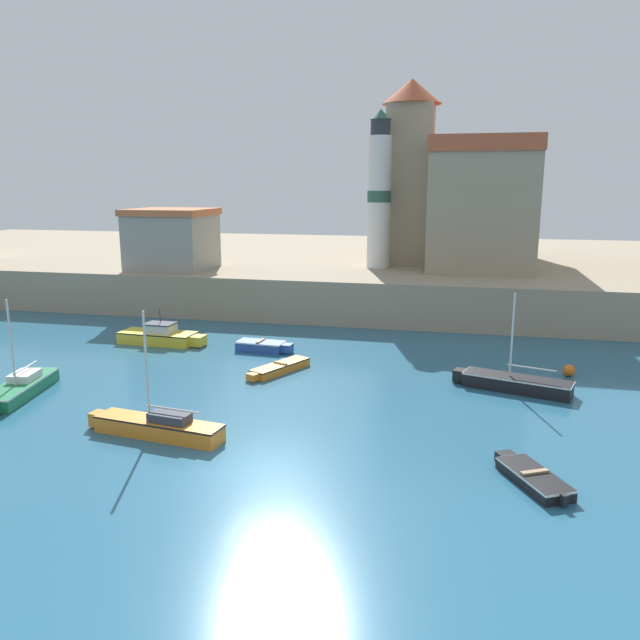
% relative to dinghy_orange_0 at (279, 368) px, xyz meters
% --- Properties ---
extents(ground_plane, '(200.00, 200.00, 0.00)m').
position_rel_dinghy_orange_0_xyz_m(ground_plane, '(2.59, -11.24, -0.24)').
color(ground_plane, '#28607F').
extents(quay_seawall, '(120.00, 40.00, 3.18)m').
position_rel_dinghy_orange_0_xyz_m(quay_seawall, '(2.59, 31.28, 1.35)').
color(quay_seawall, gray).
rests_on(quay_seawall, ground).
extents(dinghy_orange_0, '(2.56, 4.19, 0.52)m').
position_rel_dinghy_orange_0_xyz_m(dinghy_orange_0, '(0.00, 0.00, 0.00)').
color(dinghy_orange_0, orange).
rests_on(dinghy_orange_0, ground).
extents(sailboat_green_1, '(2.43, 5.82, 4.73)m').
position_rel_dinghy_orange_0_xyz_m(sailboat_green_1, '(-10.92, -6.50, 0.16)').
color(sailboat_green_1, '#237A4C').
rests_on(sailboat_green_1, ground).
extents(dinghy_black_2, '(2.44, 3.48, 0.49)m').
position_rel_dinghy_orange_0_xyz_m(dinghy_black_2, '(11.95, -10.32, -0.01)').
color(dinghy_black_2, black).
rests_on(dinghy_black_2, ground).
extents(sailboat_black_3, '(5.74, 2.79, 4.79)m').
position_rel_dinghy_orange_0_xyz_m(sailboat_black_3, '(12.06, -0.38, 0.16)').
color(sailboat_black_3, black).
rests_on(sailboat_black_3, ground).
extents(sailboat_orange_4, '(6.04, 1.88, 5.09)m').
position_rel_dinghy_orange_0_xyz_m(sailboat_orange_4, '(-2.25, -9.45, 0.19)').
color(sailboat_orange_4, orange).
rests_on(sailboat_orange_4, ground).
extents(motorboat_yellow_5, '(5.69, 2.02, 2.25)m').
position_rel_dinghy_orange_0_xyz_m(motorboat_yellow_5, '(-9.06, 4.21, 0.25)').
color(motorboat_yellow_5, yellow).
rests_on(motorboat_yellow_5, ground).
extents(dinghy_blue_6, '(3.64, 1.52, 0.67)m').
position_rel_dinghy_orange_0_xyz_m(dinghy_blue_6, '(-2.20, 3.93, 0.08)').
color(dinghy_blue_6, '#284C9E').
rests_on(dinghy_blue_6, ground).
extents(mooring_buoy, '(0.62, 0.62, 0.62)m').
position_rel_dinghy_orange_0_xyz_m(mooring_buoy, '(15.04, 2.68, 0.07)').
color(mooring_buoy, orange).
rests_on(mooring_buoy, ground).
extents(church, '(12.42, 18.09, 15.04)m').
position_rel_dinghy_orange_0_xyz_m(church, '(9.80, 25.05, 8.46)').
color(church, gray).
rests_on(church, quay_seawall).
extents(lighthouse, '(1.88, 1.88, 12.41)m').
position_rel_dinghy_orange_0_xyz_m(lighthouse, '(2.59, 19.71, 8.95)').
color(lighthouse, silver).
rests_on(lighthouse, quay_seawall).
extents(harbor_shed_near_wharf, '(6.30, 5.87, 4.78)m').
position_rel_dinghy_orange_0_xyz_m(harbor_shed_near_wharf, '(-13.41, 15.37, 5.35)').
color(harbor_shed_near_wharf, gray).
rests_on(harbor_shed_near_wharf, quay_seawall).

